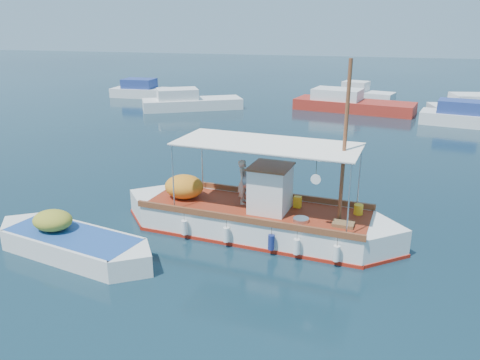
# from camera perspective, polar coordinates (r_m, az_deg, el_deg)

# --- Properties ---
(ground) EXTENTS (160.00, 160.00, 0.00)m
(ground) POSITION_cam_1_polar(r_m,az_deg,el_deg) (15.37, 2.23, -6.15)
(ground) COLOR black
(ground) RESTS_ON ground
(fishing_caique) EXTENTS (9.37, 3.28, 5.74)m
(fishing_caique) POSITION_cam_1_polar(r_m,az_deg,el_deg) (15.05, 1.74, -4.63)
(fishing_caique) COLOR white
(fishing_caique) RESTS_ON ground
(dinghy) EXTENTS (5.66, 2.45, 1.41)m
(dinghy) POSITION_cam_1_polar(r_m,az_deg,el_deg) (14.64, -19.84, -7.41)
(dinghy) COLOR white
(dinghy) RESTS_ON ground
(bg_boat_nw) EXTENTS (7.71, 5.77, 1.80)m
(bg_boat_nw) POSITION_cam_1_polar(r_m,az_deg,el_deg) (36.65, -6.20, 9.34)
(bg_boat_nw) COLOR silver
(bg_boat_nw) RESTS_ON ground
(bg_boat_n) EXTENTS (9.15, 4.47, 1.80)m
(bg_boat_n) POSITION_cam_1_polar(r_m,az_deg,el_deg) (36.69, 13.29, 8.96)
(bg_boat_n) COLOR #A1251A
(bg_boat_n) RESTS_ON ground
(bg_boat_ne) EXTENTS (6.95, 3.50, 1.80)m
(bg_boat_ne) POSITION_cam_1_polar(r_m,az_deg,el_deg) (33.98, 26.41, 6.74)
(bg_boat_ne) COLOR silver
(bg_boat_ne) RESTS_ON ground
(bg_boat_far_w) EXTENTS (6.89, 2.57, 1.80)m
(bg_boat_far_w) POSITION_cam_1_polar(r_m,az_deg,el_deg) (43.07, -11.14, 10.52)
(bg_boat_far_w) COLOR silver
(bg_boat_far_w) RESTS_ON ground
(bg_boat_far_n) EXTENTS (5.31, 3.31, 1.80)m
(bg_boat_far_n) POSITION_cam_1_polar(r_m,az_deg,el_deg) (41.70, 14.63, 10.00)
(bg_boat_far_n) COLOR silver
(bg_boat_far_n) RESTS_ON ground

